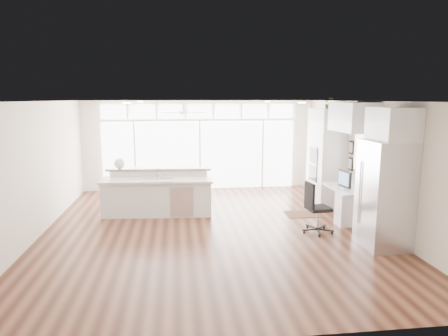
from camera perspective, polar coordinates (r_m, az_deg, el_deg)
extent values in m
cube|color=#3D1D12|center=(8.62, -1.80, -8.82)|extent=(7.00, 8.00, 0.02)
cube|color=white|center=(8.16, -1.90, 9.51)|extent=(7.00, 8.00, 0.02)
cube|color=silver|center=(12.23, -3.50, 3.28)|extent=(7.00, 0.04, 2.70)
cube|color=silver|center=(4.42, 2.77, -8.61)|extent=(7.00, 0.04, 2.70)
cube|color=silver|center=(8.71, -25.44, -0.35)|extent=(0.04, 8.00, 2.70)
cube|color=silver|center=(9.26, 20.26, 0.56)|extent=(0.04, 8.00, 2.70)
cube|color=white|center=(12.21, -3.47, 1.85)|extent=(5.80, 0.06, 2.08)
cube|color=white|center=(12.10, -3.53, 8.10)|extent=(5.90, 0.06, 0.40)
cube|color=white|center=(9.48, 19.30, 2.04)|extent=(0.04, 0.85, 0.85)
cube|color=white|center=(10.94, -5.83, 8.41)|extent=(1.16, 1.16, 0.32)
cube|color=white|center=(8.36, -2.02, 9.38)|extent=(3.40, 3.00, 0.02)
cube|color=silver|center=(10.77, 14.33, 1.55)|extent=(0.64, 1.20, 2.50)
cube|color=silver|center=(9.56, 17.12, -4.93)|extent=(0.72, 1.30, 0.76)
cube|color=silver|center=(9.29, 17.96, 6.93)|extent=(0.64, 1.30, 0.64)
cube|color=silver|center=(7.98, 21.99, -3.53)|extent=(0.76, 0.90, 2.00)
cube|color=silver|center=(7.83, 22.99, 5.80)|extent=(0.64, 0.90, 0.60)
cube|color=black|center=(10.06, 17.71, 1.69)|extent=(0.06, 0.22, 0.80)
cube|color=silver|center=(9.66, -9.48, -3.55)|extent=(2.74, 1.21, 1.06)
cube|color=#351910|center=(9.86, 11.31, -6.48)|extent=(0.87, 0.64, 0.01)
cube|color=black|center=(8.49, 13.33, -5.57)|extent=(0.60, 0.57, 1.06)
sphere|color=white|center=(10.08, -14.69, 0.65)|extent=(0.30, 0.30, 0.26)
cube|color=black|center=(9.40, 16.85, -1.48)|extent=(0.14, 0.51, 0.42)
cube|color=silver|center=(9.38, 15.84, -2.71)|extent=(0.15, 0.33, 0.02)
imported|color=#2E5625|center=(10.66, 14.65, 8.78)|extent=(0.25, 0.28, 0.21)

